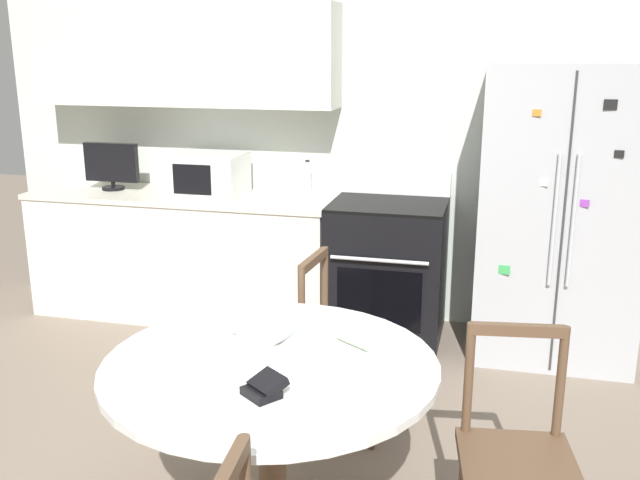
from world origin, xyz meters
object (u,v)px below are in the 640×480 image
at_px(microwave, 210,175).
at_px(dining_chair_far, 343,347).
at_px(counter_bottle, 308,185).
at_px(dining_chair_right, 516,458).
at_px(refrigerator, 559,215).
at_px(countertop_tv, 112,165).
at_px(candle_glass, 302,364).
at_px(wallet, 265,388).
at_px(oven_range, 387,268).

relative_size(microwave, dining_chair_far, 0.52).
xyz_separation_m(counter_bottle, dining_chair_far, (0.54, -1.30, -0.57)).
distance_m(microwave, dining_chair_right, 3.01).
xyz_separation_m(refrigerator, microwave, (-2.31, 0.06, 0.14)).
bearing_deg(microwave, dining_chair_right, -45.43).
height_order(countertop_tv, candle_glass, countertop_tv).
height_order(candle_glass, wallet, candle_glass).
height_order(refrigerator, wallet, refrigerator).
bearing_deg(refrigerator, oven_range, 178.07).
bearing_deg(oven_range, wallet, -91.04).
xyz_separation_m(oven_range, dining_chair_right, (0.81, -2.08, -0.03)).
distance_m(oven_range, counter_bottle, 0.78).
distance_m(refrigerator, dining_chair_right, 2.11).
bearing_deg(countertop_tv, microwave, -0.89).
bearing_deg(microwave, dining_chair_far, -46.00).
distance_m(countertop_tv, dining_chair_far, 2.46).
bearing_deg(countertop_tv, candle_glass, -47.95).
distance_m(microwave, candle_glass, 2.62).
bearing_deg(refrigerator, dining_chair_right, -96.75).
height_order(oven_range, candle_glass, oven_range).
bearing_deg(counter_bottle, oven_range, -5.13).
height_order(refrigerator, counter_bottle, refrigerator).
xyz_separation_m(refrigerator, countertop_tv, (-3.07, 0.07, 0.17)).
height_order(microwave, countertop_tv, countertop_tv).
relative_size(counter_bottle, candle_glass, 2.84).
distance_m(oven_range, wallet, 2.45).
height_order(oven_range, counter_bottle, counter_bottle).
bearing_deg(dining_chair_far, oven_range, -176.10).
bearing_deg(dining_chair_right, candle_glass, 3.76).
height_order(microwave, dining_chair_far, microwave).
distance_m(countertop_tv, wallet, 3.17).
bearing_deg(counter_bottle, microwave, -177.99).
relative_size(microwave, wallet, 2.70).
distance_m(oven_range, dining_chair_far, 1.25).
height_order(oven_range, wallet, oven_range).
xyz_separation_m(oven_range, counter_bottle, (-0.56, 0.05, 0.53)).
relative_size(dining_chair_far, candle_glass, 9.54).
bearing_deg(dining_chair_right, counter_bottle, -65.29).
relative_size(refrigerator, dining_chair_far, 2.01).
xyz_separation_m(dining_chair_far, candle_glass, (0.06, -0.99, 0.37)).
distance_m(oven_range, candle_glass, 2.27).
height_order(refrigerator, candle_glass, refrigerator).
bearing_deg(refrigerator, microwave, 178.47).
distance_m(microwave, dining_chair_far, 1.88).
xyz_separation_m(countertop_tv, counter_bottle, (1.45, 0.01, -0.08)).
bearing_deg(dining_chair_far, counter_bottle, -152.50).
xyz_separation_m(candle_glass, wallet, (-0.08, -0.19, -0.01)).
relative_size(counter_bottle, wallet, 1.55).
bearing_deg(candle_glass, dining_chair_far, 93.60).
relative_size(oven_range, dining_chair_far, 1.20).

